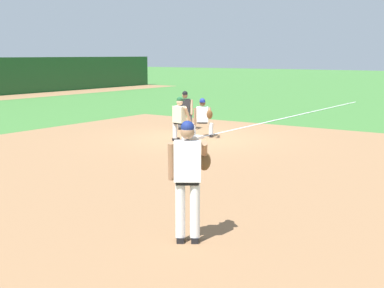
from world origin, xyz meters
TOP-DOWN VIEW (x-y plane):
  - ground_plane at (0.00, 0.00)m, footprint 160.00×160.00m
  - infield_dirt_patch at (-4.24, -2.79)m, footprint 18.00×18.00m
  - foul_line_stripe at (8.48, 0.00)m, footprint 16.95×0.10m
  - first_base_bag at (0.00, 0.00)m, footprint 0.38×0.38m
  - baseball at (-3.99, -2.27)m, footprint 0.07×0.07m
  - pitcher at (-8.44, -5.57)m, footprint 0.84×0.57m
  - first_baseman at (0.34, -0.03)m, footprint 0.81×1.04m
  - baserunner at (-0.83, 0.10)m, footprint 0.49×0.63m
  - umpire at (1.56, 1.58)m, footprint 0.64×0.68m

SIDE VIEW (x-z plane):
  - ground_plane at x=0.00m, z-range 0.00..0.00m
  - infield_dirt_patch at x=-4.24m, z-range 0.00..0.01m
  - foul_line_stripe at x=8.48m, z-range 0.01..0.01m
  - baseball at x=-3.99m, z-range 0.00..0.07m
  - first_base_bag at x=0.00m, z-range 0.00..0.09m
  - first_baseman at x=0.34m, z-range 0.06..1.40m
  - baserunner at x=-0.83m, z-range 0.06..1.52m
  - umpire at x=1.56m, z-range 0.06..1.52m
  - pitcher at x=-8.44m, z-range 0.13..1.99m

